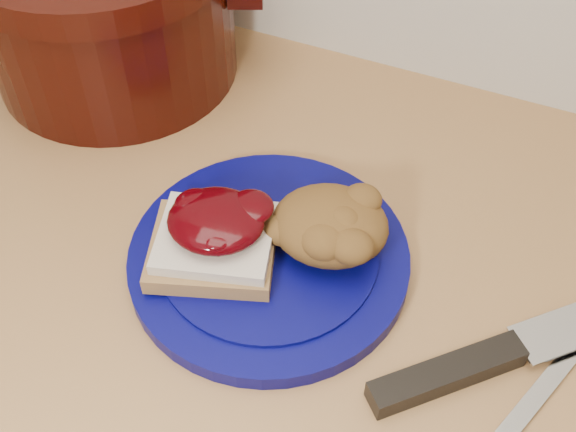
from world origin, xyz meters
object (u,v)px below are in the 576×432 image
at_px(plate, 269,258).
at_px(chef_knife, 499,355).
at_px(butter_knife, 555,374).
at_px(dutch_oven, 107,5).

bearing_deg(plate, chef_knife, -4.48).
xyz_separation_m(plate, chef_knife, (0.21, -0.02, 0.00)).
xyz_separation_m(plate, butter_knife, (0.26, -0.01, -0.00)).
height_order(butter_knife, dutch_oven, dutch_oven).
relative_size(plate, dutch_oven, 0.67).
bearing_deg(dutch_oven, plate, -34.67).
bearing_deg(chef_knife, plate, 130.89).
relative_size(plate, butter_knife, 1.33).
relative_size(chef_knife, dutch_oven, 0.73).
relative_size(butter_knife, dutch_oven, 0.50).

